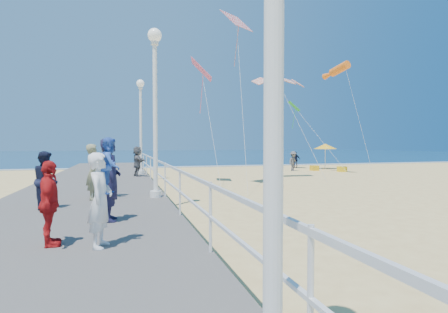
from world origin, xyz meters
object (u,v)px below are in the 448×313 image
object	(u,v)px
spectator_1	(109,170)
spectator_5	(137,161)
toddler_held	(110,166)
beach_chair_right	(342,169)
woman_holding_toddler	(100,200)
spectator_7	(46,180)
spectator_3	(49,203)
beach_chair_left	(314,168)
beach_walker_b	(296,160)
lamp_post_mid	(155,94)
lamp_post_far	(141,116)
spectator_0	(111,180)
beach_walker_a	(293,161)
beach_walker_c	(271,159)
box_kite	(274,181)
beach_umbrella	(325,146)
spectator_6	(93,172)

from	to	relation	value
spectator_1	spectator_5	bearing A→B (deg)	-1.86
toddler_held	beach_chair_right	distance (m)	23.32
woman_holding_toddler	spectator_7	world-z (taller)	woman_holding_toddler
toddler_held	spectator_3	xyz separation A→B (m)	(-0.96, 0.14, -0.62)
beach_chair_left	beach_walker_b	bearing A→B (deg)	88.83
lamp_post_mid	lamp_post_far	world-z (taller)	same
spectator_0	beach_walker_b	bearing A→B (deg)	-39.75
spectator_0	beach_walker_a	distance (m)	21.27
lamp_post_far	spectator_1	world-z (taller)	lamp_post_far
beach_walker_c	spectator_7	bearing A→B (deg)	-47.85
box_kite	beach_umbrella	bearing A→B (deg)	-1.11
spectator_6	box_kite	distance (m)	9.08
lamp_post_far	spectator_3	size ratio (longest dim) A/B	3.76
beach_walker_b	beach_chair_left	bearing A→B (deg)	94.24
lamp_post_far	spectator_5	bearing A→B (deg)	-100.67
spectator_5	box_kite	distance (m)	7.21
spectator_0	box_kite	distance (m)	10.57
toddler_held	spectator_6	world-z (taller)	toddler_held
spectator_0	box_kite	bearing A→B (deg)	-46.84
toddler_held	spectator_6	distance (m)	5.16
beach_walker_c	beach_umbrella	size ratio (longest dim) A/B	0.87
spectator_0	lamp_post_far	bearing A→B (deg)	-8.51
spectator_7	beach_chair_right	size ratio (longest dim) A/B	2.74
spectator_1	spectator_5	xyz separation A→B (m)	(1.18, 7.20, -0.08)
beach_walker_b	box_kite	bearing A→B (deg)	63.48
spectator_0	spectator_7	world-z (taller)	spectator_0
beach_walker_c	toddler_held	bearing A→B (deg)	-37.77
woman_holding_toddler	beach_walker_b	xyz separation A→B (m)	(15.01, 21.71, -0.45)
spectator_0	woman_holding_toddler	bearing A→B (deg)	174.56
spectator_5	beach_walker_a	distance (m)	13.47
woman_holding_toddler	box_kite	distance (m)	12.14
spectator_0	spectator_7	size ratio (longest dim) A/B	1.21
lamp_post_mid	beach_walker_c	size ratio (longest dim) A/B	2.86
woman_holding_toddler	spectator_5	world-z (taller)	spectator_5
spectator_3	beach_walker_a	distance (m)	23.18
spectator_7	beach_walker_a	world-z (taller)	spectator_7
spectator_0	spectator_5	size ratio (longest dim) A/B	1.15
spectator_6	beach_walker_b	world-z (taller)	spectator_6
beach_walker_c	box_kite	distance (m)	10.45
spectator_1	beach_walker_a	size ratio (longest dim) A/B	1.13
lamp_post_mid	beach_walker_a	world-z (taller)	lamp_post_mid
lamp_post_mid	spectator_7	bearing A→B (deg)	-158.35
toddler_held	beach_chair_left	distance (m)	23.59
toddler_held	beach_walker_a	distance (m)	22.75
spectator_0	spectator_6	size ratio (longest dim) A/B	1.08
spectator_5	spectator_6	distance (m)	7.81
beach_walker_b	beach_walker_c	distance (m)	4.31
lamp_post_mid	spectator_0	world-z (taller)	lamp_post_mid
spectator_0	beach_walker_a	xyz separation A→B (m)	(13.13, 16.72, -0.54)
woman_holding_toddler	beach_walker_c	bearing A→B (deg)	-17.79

